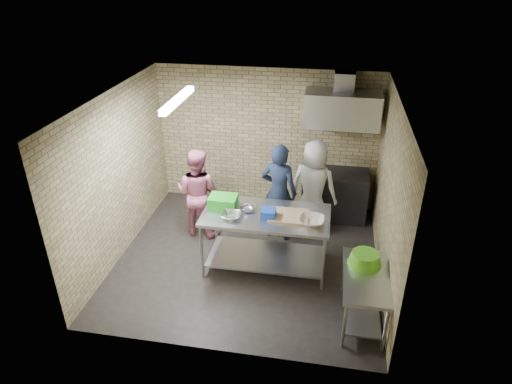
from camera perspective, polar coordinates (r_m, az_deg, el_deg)
floor at (r=7.55m, az=-1.02°, el=-8.37°), size 4.20×4.20×0.00m
ceiling at (r=6.33m, az=-1.23°, el=11.69°), size 4.20×4.20×0.00m
back_wall at (r=8.64m, az=1.41°, el=6.77°), size 4.20×0.06×2.70m
front_wall at (r=5.19m, az=-5.34°, el=-9.26°), size 4.20×0.06×2.70m
left_wall at (r=7.49m, az=-17.10°, el=2.00°), size 0.06×4.00×2.70m
right_wall at (r=6.80m, az=16.54°, el=-0.66°), size 0.06×4.00×2.70m
prep_table at (r=7.11m, az=1.25°, el=-6.17°), size 1.94×0.97×0.97m
side_counter at (r=6.40m, az=13.45°, el=-12.86°), size 0.60×1.20×0.75m
stove at (r=8.62m, az=9.89°, el=-0.31°), size 1.20×0.70×0.90m
range_hood at (r=8.03m, az=10.87°, el=10.28°), size 1.30×0.60×0.60m
hood_duct at (r=8.05m, az=11.17°, el=13.64°), size 0.35×0.30×0.30m
wall_shelf at (r=8.27m, az=12.86°, el=9.30°), size 0.80×0.20×0.04m
fluorescent_fixture at (r=6.61m, az=-9.94°, el=11.44°), size 0.10×1.25×0.08m
green_crate at (r=7.03m, az=-4.21°, el=-1.20°), size 0.43×0.32×0.17m
blue_tub at (r=6.72m, az=1.58°, el=-2.76°), size 0.22×0.22×0.14m
cutting_board at (r=6.79m, az=4.19°, el=-3.03°), size 0.59×0.45×0.03m
mixing_bowl_a at (r=6.74m, az=-3.18°, el=-3.02°), size 0.32×0.32×0.07m
mixing_bowl_b at (r=6.92m, az=-1.11°, el=-2.12°), size 0.24×0.24×0.07m
ceramic_bowl at (r=6.64m, az=7.08°, el=-3.64°), size 0.39×0.39×0.09m
green_basin at (r=6.31m, az=13.65°, el=-8.20°), size 0.46×0.46×0.17m
bottle_red at (r=8.23m, az=11.18°, el=10.18°), size 0.07×0.07×0.18m
bottle_green at (r=8.26m, az=13.98°, el=9.83°), size 0.06×0.06×0.15m
man_navy at (r=7.66m, az=2.91°, el=-0.05°), size 0.72×0.55×1.76m
woman_pink at (r=7.87m, az=-7.45°, el=-0.05°), size 0.87×0.73×1.61m
woman_white at (r=7.95m, az=7.31°, el=0.65°), size 0.95×0.75×1.71m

